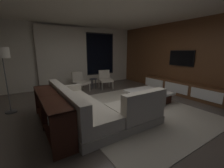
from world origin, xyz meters
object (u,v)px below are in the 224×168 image
sectional_couch (94,109)px  media_console (180,88)px  accent_chair_near_window (105,78)px  accent_chair_by_curtain (80,81)px  standing_lamp (2,57)px  side_stool (93,81)px  coffee_table (148,96)px  book_stack_on_coffee_table (157,91)px  console_table_behind_couch (51,110)px  mounted_tv (181,58)px

sectional_couch → media_console: 3.64m
accent_chair_near_window → accent_chair_by_curtain: size_ratio=1.00×
sectional_couch → media_console: size_ratio=0.81×
standing_lamp → side_stool: bearing=18.9°
coffee_table → book_stack_on_coffee_table: (0.18, -0.19, 0.20)m
accent_chair_near_window → console_table_behind_couch: size_ratio=0.37×
coffee_table → standing_lamp: bearing=159.3°
accent_chair_near_window → standing_lamp: 3.74m
side_stool → mounted_tv: 3.58m
coffee_table → mounted_tv: bearing=3.6°
accent_chair_by_curtain → standing_lamp: 2.77m
mounted_tv → standing_lamp: bearing=166.7°
accent_chair_near_window → mounted_tv: 3.14m
book_stack_on_coffee_table → standing_lamp: size_ratio=0.17×
sectional_couch → standing_lamp: 2.62m
sectional_couch → console_table_behind_couch: (-0.91, 0.13, 0.13)m
accent_chair_near_window → accent_chair_by_curtain: (-1.13, 0.13, 0.00)m
sectional_couch → coffee_table: sectional_couch is taller
sectional_couch → side_stool: bearing=64.4°
media_console → console_table_behind_couch: (-4.55, 0.00, 0.17)m
accent_chair_by_curtain → standing_lamp: size_ratio=0.46×
coffee_table → console_table_behind_couch: console_table_behind_couch is taller
coffee_table → accent_chair_by_curtain: 2.83m
standing_lamp → accent_chair_by_curtain: bearing=24.0°
media_console → console_table_behind_couch: size_ratio=1.48×
console_table_behind_couch → standing_lamp: 1.98m
book_stack_on_coffee_table → side_stool: (-0.97, 2.61, -0.01)m
book_stack_on_coffee_table → media_console: (1.40, 0.10, -0.13)m
coffee_table → media_console: bearing=-3.2°
media_console → accent_chair_near_window: bearing=127.3°
mounted_tv → accent_chair_by_curtain: bearing=143.3°
sectional_couch → mounted_tv: 3.98m
accent_chair_by_curtain → console_table_behind_couch: size_ratio=0.37×
console_table_behind_couch → book_stack_on_coffee_table: bearing=-1.8°
coffee_table → sectional_couch: bearing=-174.0°
media_console → standing_lamp: (-5.32, 1.50, 1.22)m
coffee_table → accent_chair_near_window: accent_chair_near_window is taller
sectional_couch → media_console: sectional_couch is taller
coffee_table → side_stool: 2.55m
accent_chair_near_window → coffee_table: bearing=-83.6°
sectional_couch → side_stool: 2.93m
side_stool → mounted_tv: (2.55, -2.31, 0.98)m
coffee_table → standing_lamp: 4.20m
book_stack_on_coffee_table → accent_chair_near_window: size_ratio=0.37×
coffee_table → standing_lamp: standing_lamp is taller
book_stack_on_coffee_table → media_console: media_console is taller
side_stool → standing_lamp: standing_lamp is taller
book_stack_on_coffee_table → media_console: bearing=4.1°
sectional_couch → mounted_tv: size_ratio=2.55×
accent_chair_near_window → console_table_behind_couch: accent_chair_near_window is taller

